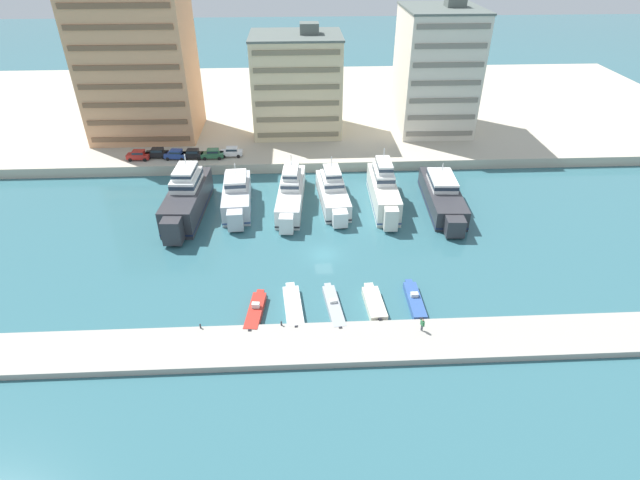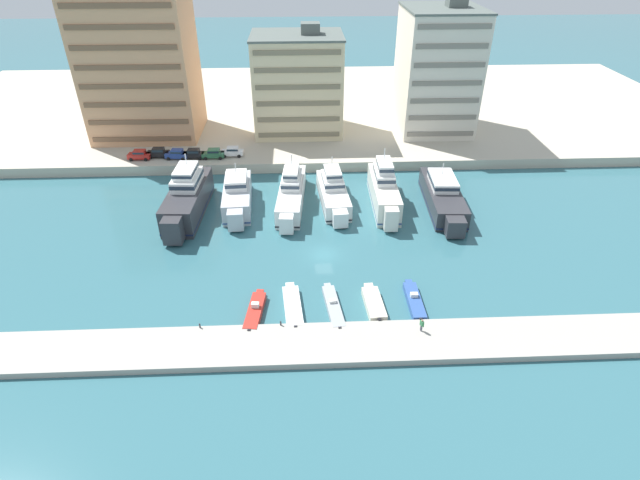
# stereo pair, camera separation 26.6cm
# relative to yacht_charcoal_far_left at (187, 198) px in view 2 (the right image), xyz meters

# --- Properties ---
(ground_plane) EXTENTS (400.00, 400.00, 0.00)m
(ground_plane) POSITION_rel_yacht_charcoal_far_left_xyz_m (20.91, -12.59, -2.78)
(ground_plane) COLOR #336670
(quay_promenade) EXTENTS (180.00, 70.00, 1.88)m
(quay_promenade) POSITION_rel_yacht_charcoal_far_left_xyz_m (20.91, 49.23, -1.84)
(quay_promenade) COLOR #BCB29E
(quay_promenade) RESTS_ON ground
(pier_dock) EXTENTS (120.00, 6.27, 0.79)m
(pier_dock) POSITION_rel_yacht_charcoal_far_left_xyz_m (20.91, -30.55, -2.39)
(pier_dock) COLOR #A8A399
(pier_dock) RESTS_ON ground
(yacht_charcoal_far_left) EXTENTS (5.85, 19.40, 9.15)m
(yacht_charcoal_far_left) POSITION_rel_yacht_charcoal_far_left_xyz_m (0.00, 0.00, 0.00)
(yacht_charcoal_far_left) COLOR #333338
(yacht_charcoal_far_left) RESTS_ON ground
(yacht_silver_left) EXTENTS (5.04, 16.00, 6.87)m
(yacht_silver_left) POSITION_rel_yacht_charcoal_far_left_xyz_m (7.61, 1.71, -0.72)
(yacht_silver_left) COLOR silver
(yacht_silver_left) RESTS_ON ground
(yacht_white_mid_left) EXTENTS (5.06, 19.61, 7.68)m
(yacht_white_mid_left) POSITION_rel_yacht_charcoal_far_left_xyz_m (16.36, 2.44, -0.63)
(yacht_white_mid_left) COLOR white
(yacht_white_mid_left) RESTS_ON ground
(yacht_white_center_left) EXTENTS (5.10, 16.58, 7.43)m
(yacht_white_center_left) POSITION_rel_yacht_charcoal_far_left_xyz_m (23.21, 2.41, -0.77)
(yacht_white_center_left) COLOR white
(yacht_white_center_left) RESTS_ON ground
(yacht_ivory_center) EXTENTS (4.04, 17.70, 8.98)m
(yacht_ivory_center) POSITION_rel_yacht_charcoal_far_left_xyz_m (31.38, 1.45, -0.11)
(yacht_ivory_center) COLOR silver
(yacht_ivory_center) RESTS_ON ground
(yacht_charcoal_center_right) EXTENTS (5.90, 19.86, 6.47)m
(yacht_charcoal_center_right) POSITION_rel_yacht_charcoal_far_left_xyz_m (40.90, 0.39, -0.88)
(yacht_charcoal_center_right) COLOR #333338
(yacht_charcoal_center_right) RESTS_ON ground
(motorboat_red_far_left) EXTENTS (2.40, 7.57, 1.45)m
(motorboat_red_far_left) POSITION_rel_yacht_charcoal_far_left_xyz_m (12.09, -24.75, -2.33)
(motorboat_red_far_left) COLOR red
(motorboat_red_far_left) RESTS_ON ground
(motorboat_white_left) EXTENTS (2.63, 8.45, 0.85)m
(motorboat_white_left) POSITION_rel_yacht_charcoal_far_left_xyz_m (16.55, -23.97, -2.38)
(motorboat_white_left) COLOR white
(motorboat_white_left) RESTS_ON ground
(motorboat_grey_mid_left) EXTENTS (2.42, 8.56, 1.17)m
(motorboat_grey_mid_left) POSITION_rel_yacht_charcoal_far_left_xyz_m (21.43, -24.31, -2.36)
(motorboat_grey_mid_left) COLOR #9EA3A8
(motorboat_grey_mid_left) RESTS_ON ground
(motorboat_cream_center_left) EXTENTS (2.42, 6.95, 1.02)m
(motorboat_cream_center_left) POSITION_rel_yacht_charcoal_far_left_xyz_m (26.37, -24.03, -2.27)
(motorboat_cream_center_left) COLOR beige
(motorboat_cream_center_left) RESTS_ON ground
(motorboat_blue_center) EXTENTS (1.63, 7.69, 1.34)m
(motorboat_blue_center) POSITION_rel_yacht_charcoal_far_left_xyz_m (31.40, -23.67, -2.33)
(motorboat_blue_center) COLOR #33569E
(motorboat_blue_center) RESTS_ON ground
(car_red_far_left) EXTENTS (4.16, 2.03, 1.80)m
(car_red_far_left) POSITION_rel_yacht_charcoal_far_left_xyz_m (-11.89, 17.46, 0.08)
(car_red_far_left) COLOR red
(car_red_far_left) RESTS_ON quay_promenade
(car_black_left) EXTENTS (4.12, 1.96, 1.80)m
(car_black_left) POSITION_rel_yacht_charcoal_far_left_xyz_m (-8.63, 18.33, 0.08)
(car_black_left) COLOR black
(car_black_left) RESTS_ON quay_promenade
(car_blue_mid_left) EXTENTS (4.24, 2.23, 1.80)m
(car_blue_mid_left) POSITION_rel_yacht_charcoal_far_left_xyz_m (-5.00, 17.44, 0.08)
(car_blue_mid_left) COLOR #28428E
(car_blue_mid_left) RESTS_ON quay_promenade
(car_black_center_left) EXTENTS (4.17, 2.07, 1.80)m
(car_black_center_left) POSITION_rel_yacht_charcoal_far_left_xyz_m (-1.97, 17.51, 0.08)
(car_black_center_left) COLOR black
(car_black_center_left) RESTS_ON quay_promenade
(car_green_center) EXTENTS (4.10, 1.92, 1.80)m
(car_green_center) POSITION_rel_yacht_charcoal_far_left_xyz_m (1.78, 17.39, 0.08)
(car_green_center) COLOR #2D6642
(car_green_center) RESTS_ON quay_promenade
(car_white_center_right) EXTENTS (4.14, 2.01, 1.80)m
(car_white_center_right) POSITION_rel_yacht_charcoal_far_left_xyz_m (5.23, 18.19, 0.08)
(car_white_center_right) COLOR white
(car_white_center_right) RESTS_ON quay_promenade
(apartment_block_far_left) EXTENTS (20.93, 15.71, 29.53)m
(apartment_block_far_left) POSITION_rel_yacht_charcoal_far_left_xyz_m (-12.74, 31.13, 12.91)
(apartment_block_far_left) COLOR tan
(apartment_block_far_left) RESTS_ON quay_promenade
(apartment_block_left) EXTENTS (17.87, 13.65, 21.21)m
(apartment_block_left) POSITION_rel_yacht_charcoal_far_left_xyz_m (17.85, 31.36, 8.77)
(apartment_block_left) COLOR beige
(apartment_block_left) RESTS_ON quay_promenade
(apartment_block_mid_left) EXTENTS (14.78, 16.62, 25.69)m
(apartment_block_mid_left) POSITION_rel_yacht_charcoal_far_left_xyz_m (46.01, 31.79, 11.01)
(apartment_block_mid_left) COLOR silver
(apartment_block_mid_left) RESTS_ON quay_promenade
(pedestrian_near_edge) EXTENTS (0.42, 0.57, 1.65)m
(pedestrian_near_edge) POSITION_rel_yacht_charcoal_far_left_xyz_m (30.98, -29.28, -1.02)
(pedestrian_near_edge) COLOR #4C515B
(pedestrian_near_edge) RESTS_ON pier_dock
(bollard_west) EXTENTS (0.20, 0.20, 0.61)m
(bollard_west) POSITION_rel_yacht_charcoal_far_left_xyz_m (6.10, -27.66, -1.67)
(bollard_west) COLOR #2D2D33
(bollard_west) RESTS_ON pier_dock
(bollard_west_mid) EXTENTS (0.20, 0.20, 0.61)m
(bollard_west_mid) POSITION_rel_yacht_charcoal_far_left_xyz_m (15.23, -27.66, -1.67)
(bollard_west_mid) COLOR #2D2D33
(bollard_west_mid) RESTS_ON pier_dock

